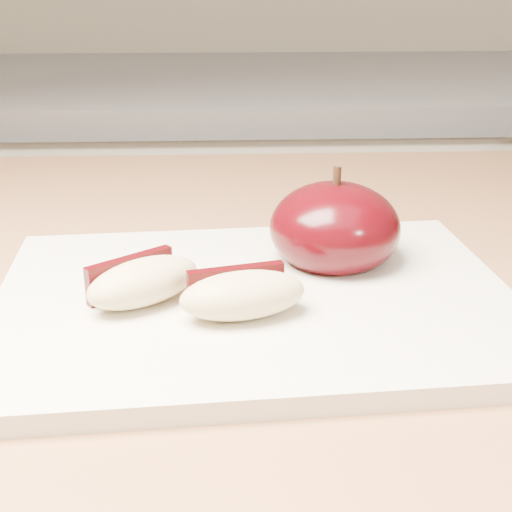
{
  "coord_description": "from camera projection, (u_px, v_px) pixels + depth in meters",
  "views": [
    {
      "loc": [
        -0.1,
        0.0,
        1.11
      ],
      "look_at": [
        -0.08,
        0.41,
        0.94
      ],
      "focal_mm": 50.0,
      "sensor_mm": 36.0,
      "label": 1
    }
  ],
  "objects": [
    {
      "name": "cutting_board",
      "position": [
        256.0,
        302.0,
        0.46
      ],
      "size": [
        0.34,
        0.26,
        0.01
      ],
      "primitive_type": "cube",
      "rotation": [
        0.0,
        0.0,
        0.07
      ],
      "color": "silver",
      "rests_on": "island_counter"
    },
    {
      "name": "apple_wedge_b",
      "position": [
        242.0,
        294.0,
        0.42
      ],
      "size": [
        0.08,
        0.05,
        0.03
      ],
      "rotation": [
        0.0,
        0.0,
        0.24
      ],
      "color": "#D3BB86",
      "rests_on": "cutting_board"
    },
    {
      "name": "apple_wedge_a",
      "position": [
        142.0,
        281.0,
        0.44
      ],
      "size": [
        0.08,
        0.08,
        0.03
      ],
      "rotation": [
        0.0,
        0.0,
        0.66
      ],
      "color": "#D3BB86",
      "rests_on": "cutting_board"
    },
    {
      "name": "back_cabinet",
      "position": [
        278.0,
        325.0,
        1.35
      ],
      "size": [
        2.4,
        0.62,
        0.94
      ],
      "color": "silver",
      "rests_on": "ground"
    },
    {
      "name": "apple_half",
      "position": [
        335.0,
        228.0,
        0.5
      ],
      "size": [
        0.12,
        0.12,
        0.08
      ],
      "rotation": [
        0.0,
        0.0,
        -0.37
      ],
      "color": "black",
      "rests_on": "cutting_board"
    }
  ]
}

